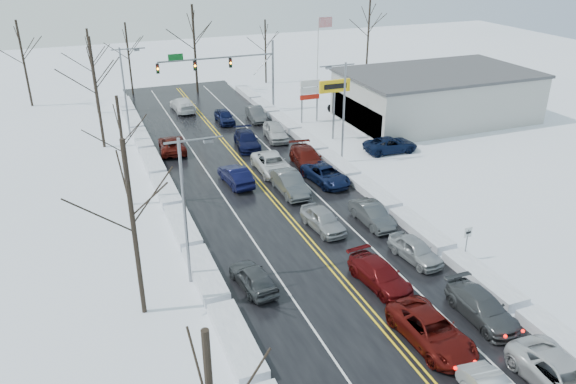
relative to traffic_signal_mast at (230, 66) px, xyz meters
name	(u,v)px	position (x,y,z in m)	size (l,w,h in m)	color
ground	(297,227)	(-3.45, -27.99, -5.48)	(160.00, 160.00, 0.00)	white
road_surface	(287,215)	(-3.45, -25.99, -5.47)	(14.00, 84.00, 0.01)	black
snow_bank_left	(184,233)	(-11.05, -25.99, -5.48)	(1.51, 72.00, 0.63)	white
snow_bank_right	(377,199)	(4.15, -25.99, -5.48)	(1.51, 72.00, 0.63)	white
traffic_signal_mast	(230,66)	(0.00, 0.00, 0.00)	(13.28, 0.39, 8.00)	slate
tires_plus_sign	(335,90)	(7.05, -12.00, -0.49)	(3.20, 0.34, 6.00)	slate
used_vehicles_sign	(310,92)	(7.05, -5.99, -2.16)	(2.20, 0.22, 4.65)	slate
speed_limit_sign	(467,237)	(4.75, -35.99, -3.84)	(0.55, 0.09, 2.35)	slate
flagpole	(319,51)	(11.72, 2.01, 0.45)	(1.87, 1.20, 10.00)	silver
dealership_building	(436,95)	(20.53, -9.99, -2.82)	(20.40, 12.40, 5.30)	#A2A19D
streetlight_ne	(342,105)	(4.85, -17.99, -0.17)	(3.20, 0.25, 9.00)	slate
streetlight_sw	(187,200)	(-11.74, -31.99, -0.17)	(3.20, 0.25, 9.00)	slate
streetlight_nw	(126,86)	(-11.74, -3.99, -0.17)	(3.20, 0.25, 9.00)	slate
tree_left_b	(130,196)	(-14.95, -33.99, 1.51)	(4.00, 4.00, 10.00)	#2D231C
tree_left_c	(121,130)	(-13.95, -19.99, 0.46)	(3.40, 3.40, 8.50)	#2D231C
tree_left_d	(94,72)	(-14.65, -5.99, 1.86)	(4.20, 4.20, 10.50)	#2D231C
tree_left_e	(90,55)	(-14.25, 6.01, 1.16)	(3.80, 3.80, 9.50)	#2D231C
tree_far_a	(21,47)	(-21.45, 12.01, 1.51)	(4.00, 4.00, 10.00)	#2D231C
tree_far_b	(127,45)	(-9.45, 13.01, 0.81)	(3.60, 3.60, 9.00)	#2D231C
tree_far_c	(194,32)	(-1.45, 11.01, 2.21)	(4.40, 4.40, 11.00)	#2D231C
tree_far_d	(265,39)	(8.55, 12.51, 0.46)	(3.40, 3.40, 8.50)	#2D231C
tree_far_e	(369,22)	(24.55, 13.01, 1.86)	(4.20, 4.20, 10.50)	#2D231C
queued_car_2	(430,342)	(-1.84, -41.89, -5.48)	(2.47, 5.35, 1.49)	#4E0D0A
queued_car_3	(379,285)	(-1.66, -36.45, -5.48)	(1.97, 4.84, 1.41)	#510A0C
queued_car_4	(323,229)	(-1.87, -28.95, -5.48)	(1.76, 4.36, 1.49)	#919498
queued_car_5	(290,193)	(-1.81, -22.47, -5.48)	(1.74, 5.00, 1.65)	#434649
queued_car_6	(272,172)	(-1.63, -17.96, -5.48)	(2.52, 5.48, 1.52)	silver
queued_car_7	(247,147)	(-1.78, -11.23, -5.48)	(2.09, 5.14, 1.49)	black
queued_car_8	(225,123)	(-1.69, -2.93, -5.48)	(1.67, 4.15, 1.41)	#0B1033
queued_car_11	(480,318)	(1.83, -41.20, -5.48)	(1.97, 4.84, 1.40)	#3E4043
queued_car_12	(414,259)	(1.86, -34.79, -5.48)	(1.66, 4.12, 1.40)	#93969A
queued_car_13	(372,223)	(1.71, -29.50, -5.48)	(1.54, 4.41, 1.45)	#3B3E40
queued_car_14	(326,182)	(1.73, -21.68, -5.48)	(2.35, 5.10, 1.42)	black
queued_car_15	(307,167)	(1.69, -17.91, -5.48)	(2.28, 5.60, 1.63)	#480D09
queued_car_16	(276,139)	(1.62, -10.00, -5.48)	(1.94, 4.83, 1.65)	#BABABC
queued_car_17	(256,120)	(1.79, -3.30, -5.48)	(1.55, 4.46, 1.47)	#3A3C3F
oncoming_car_0	(236,184)	(-5.31, -19.28, -5.48)	(1.62, 4.65, 1.53)	black
oncoming_car_1	(173,152)	(-8.72, -9.74, -5.48)	(2.35, 5.09, 1.42)	#460E09
oncoming_car_2	(183,111)	(-5.01, 3.28, -5.48)	(2.20, 5.41, 1.57)	white
oncoming_car_3	(254,287)	(-8.65, -33.98, -5.48)	(1.67, 4.15, 1.41)	#3C3E41
parked_car_0	(390,152)	(10.49, -17.37, -5.48)	(2.37, 5.15, 1.43)	black
parked_car_1	(385,129)	(13.55, -11.22, -5.48)	(1.90, 4.67, 1.36)	#3B3D3F
parked_car_2	(341,114)	(11.63, -4.66, -5.48)	(1.66, 4.14, 1.41)	black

